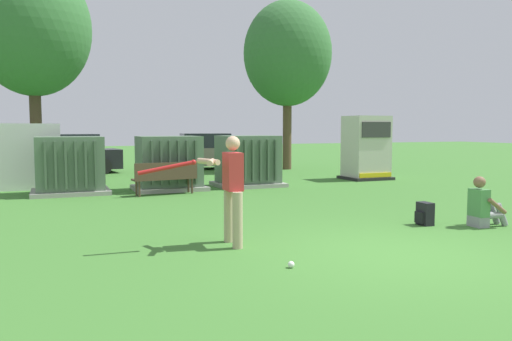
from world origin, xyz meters
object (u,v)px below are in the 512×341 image
object	(u,v)px
generator_enclosure	(366,148)
parked_car_left_of_center	(203,152)
backpack	(425,214)
parked_car_leftmost	(67,155)
transformer_mid_west	(169,164)
batter	(229,184)
seated_spectator	(483,207)
transformer_west	(70,166)
park_bench	(165,176)
sports_ball	(291,265)
transformer_mid_east	(248,162)

from	to	relation	value
generator_enclosure	parked_car_left_of_center	xyz separation A→B (m)	(-4.20, 6.75, -0.38)
backpack	parked_car_leftmost	xyz separation A→B (m)	(-6.01, 14.26, 0.54)
transformer_mid_west	batter	bearing A→B (deg)	-95.26
generator_enclosure	parked_car_leftmost	xyz separation A→B (m)	(-10.02, 6.43, -0.38)
seated_spectator	parked_car_left_of_center	xyz separation A→B (m)	(-1.12, 15.10, 0.38)
transformer_mid_west	batter	xyz separation A→B (m)	(-0.70, -7.58, 0.19)
transformer_west	park_bench	distance (m)	2.78
transformer_mid_west	batter	distance (m)	7.61
seated_spectator	backpack	bearing A→B (deg)	150.52
generator_enclosure	sports_ball	world-z (taller)	generator_enclosure
transformer_mid_west	generator_enclosure	bearing A→B (deg)	3.32
transformer_mid_east	park_bench	xyz separation A→B (m)	(-2.92, -1.15, -0.25)
transformer_mid_east	batter	world-z (taller)	batter
transformer_mid_east	transformer_west	bearing A→B (deg)	178.50
seated_spectator	parked_car_leftmost	xyz separation A→B (m)	(-6.94, 14.78, 0.38)
transformer_mid_east	backpack	distance (m)	7.47
transformer_west	sports_ball	xyz separation A→B (m)	(2.43, -9.28, -0.74)
transformer_west	batter	bearing A→B (deg)	-74.77
seated_spectator	park_bench	bearing A→B (deg)	124.21
generator_enclosure	backpack	bearing A→B (deg)	-117.13
transformer_mid_west	parked_car_left_of_center	xyz separation A→B (m)	(3.14, 7.17, -0.04)
generator_enclosure	backpack	size ratio (longest dim) A/B	5.23
batter	generator_enclosure	bearing A→B (deg)	44.86
park_bench	backpack	bearing A→B (deg)	-59.52
transformer_mid_east	park_bench	bearing A→B (deg)	-158.42
batter	parked_car_leftmost	xyz separation A→B (m)	(-1.98, 14.43, -0.22)
transformer_mid_east	parked_car_left_of_center	world-z (taller)	same
park_bench	parked_car_left_of_center	size ratio (longest dim) A/B	0.42
transformer_mid_east	sports_ball	xyz separation A→B (m)	(-2.94, -9.14, -0.74)
seated_spectator	backpack	distance (m)	1.08
transformer_west	parked_car_left_of_center	distance (m)	9.20
park_bench	seated_spectator	distance (m)	8.20
transformer_west	sports_ball	size ratio (longest dim) A/B	23.33
seated_spectator	transformer_west	bearing A→B (deg)	131.17
generator_enclosure	batter	distance (m)	11.35
sports_ball	seated_spectator	xyz separation A→B (m)	(4.63, 1.20, 0.33)
backpack	transformer_mid_west	bearing A→B (deg)	114.24
transformer_mid_west	batter	size ratio (longest dim) A/B	1.21
transformer_mid_east	sports_ball	world-z (taller)	transformer_mid_east
park_bench	parked_car_left_of_center	bearing A→B (deg)	67.24
generator_enclosure	sports_ball	distance (m)	12.33
parked_car_left_of_center	batter	bearing A→B (deg)	-104.59
batter	park_bench	bearing A→B (deg)	86.90
transformer_west	transformer_mid_west	world-z (taller)	same
batter	seated_spectator	xyz separation A→B (m)	(4.96, -0.35, -0.60)
transformer_mid_east	generator_enclosure	world-z (taller)	generator_enclosure
parked_car_left_of_center	transformer_mid_east	bearing A→B (deg)	-94.58
transformer_west	sports_ball	distance (m)	9.62
park_bench	batter	size ratio (longest dim) A/B	1.05
transformer_mid_east	sports_ball	distance (m)	9.63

